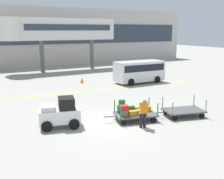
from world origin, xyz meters
TOP-DOWN VIEW (x-y plane):
  - ground_plane at (0.00, 0.00)m, footprint 120.00×120.00m
  - apron_lead_line at (2.56, 7.72)m, footprint 19.21×1.82m
  - terminal_building at (0.00, 25.98)m, footprint 54.22×2.51m
  - jet_bridge at (2.94, 19.99)m, footprint 14.11×3.00m
  - baggage_tug at (-2.82, 0.80)m, footprint 2.31×1.68m
  - baggage_cart_lead at (1.07, -0.22)m, footprint 3.09×1.94m
  - baggage_cart_middle at (4.10, -1.03)m, footprint 3.09×1.94m
  - baggage_handler at (0.89, -1.45)m, footprint 0.51×0.52m
  - shuttle_van at (7.76, 8.82)m, footprint 4.84×2.05m
  - safety_cone_near at (2.81, 11.36)m, footprint 0.36×0.36m

SIDE VIEW (x-z plane):
  - ground_plane at x=0.00m, z-range 0.00..0.00m
  - apron_lead_line at x=2.56m, z-range 0.00..0.01m
  - safety_cone_near at x=2.81m, z-range 0.00..0.55m
  - baggage_cart_middle at x=4.10m, z-range -0.20..0.90m
  - baggage_cart_lead at x=1.07m, z-range -0.09..1.10m
  - baggage_tug at x=-2.82m, z-range -0.04..1.54m
  - baggage_handler at x=0.89m, z-range 0.08..1.65m
  - shuttle_van at x=7.76m, z-range 0.19..2.28m
  - terminal_building at x=0.00m, z-range 0.01..8.20m
  - jet_bridge at x=2.94m, z-range 1.86..8.29m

